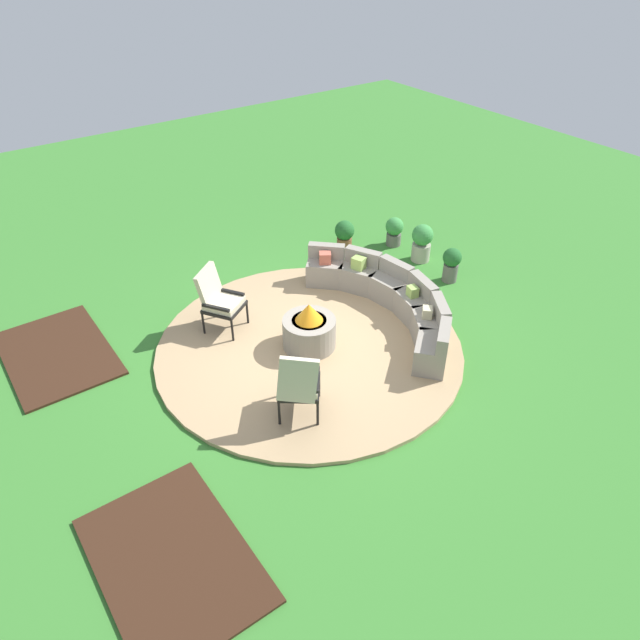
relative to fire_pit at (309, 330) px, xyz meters
name	(u,v)px	position (x,y,z in m)	size (l,w,h in m)	color
ground_plane	(309,348)	(0.00, 0.00, -0.36)	(24.00, 24.00, 0.00)	#387A2D
patio_circle	(309,347)	(0.00, 0.00, -0.33)	(4.67, 4.67, 0.06)	tan
mulch_bed_left	(57,354)	(-2.10, -3.20, -0.34)	(2.14, 1.44, 0.04)	#382114
mulch_bed_right	(173,559)	(2.10, -3.20, -0.34)	(2.14, 1.44, 0.04)	#382114
fire_pit	(309,330)	(0.00, 0.00, 0.00)	(0.81, 0.81, 0.75)	gray
curved_stone_bench	(389,298)	(0.05, 1.56, -0.01)	(3.49, 1.30, 0.69)	gray
lounge_chair_front_left	(219,298)	(-1.21, -0.86, 0.25)	(0.76, 0.78, 1.06)	black
lounge_chair_front_right	(299,383)	(1.14, -0.96, 0.25)	(0.78, 0.80, 1.07)	black
potted_plant_0	(422,241)	(-1.01, 3.29, 0.04)	(0.40, 0.40, 0.73)	#A89E8E
potted_plant_1	(345,234)	(-2.22, 2.38, -0.03)	(0.38, 0.38, 0.59)	brown
potted_plant_2	(394,230)	(-1.77, 3.28, -0.04)	(0.35, 0.35, 0.58)	#605B56
potted_plant_3	(451,263)	(-0.15, 3.19, 0.01)	(0.34, 0.34, 0.64)	#605B56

